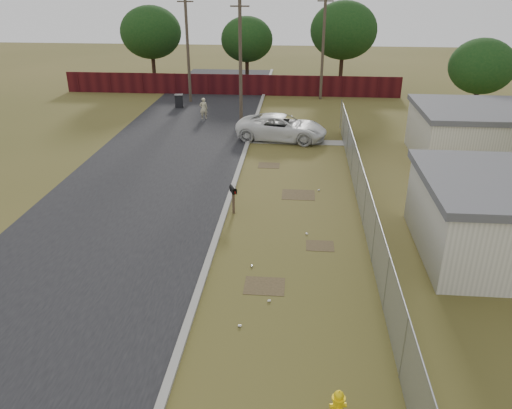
# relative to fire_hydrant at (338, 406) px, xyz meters

# --- Properties ---
(ground) EXTENTS (120.00, 120.00, 0.00)m
(ground) POSITION_rel_fire_hydrant_xyz_m (-1.35, 10.51, -0.42)
(ground) COLOR brown
(ground) RESTS_ON ground
(street) EXTENTS (15.10, 60.00, 0.12)m
(street) POSITION_rel_fire_hydrant_xyz_m (-8.11, 18.56, -0.40)
(street) COLOR black
(street) RESTS_ON ground
(chainlink_fence) EXTENTS (0.10, 27.06, 2.02)m
(chainlink_fence) POSITION_rel_fire_hydrant_xyz_m (1.77, 11.53, 0.38)
(chainlink_fence) COLOR gray
(chainlink_fence) RESTS_ON ground
(privacy_fence) EXTENTS (30.00, 0.12, 1.80)m
(privacy_fence) POSITION_rel_fire_hydrant_xyz_m (-7.35, 35.51, 0.48)
(privacy_fence) COLOR #420E11
(privacy_fence) RESTS_ON ground
(utility_poles) EXTENTS (12.60, 8.24, 9.00)m
(utility_poles) POSITION_rel_fire_hydrant_xyz_m (-5.02, 31.17, 4.27)
(utility_poles) COLOR #4A4031
(utility_poles) RESTS_ON ground
(houses) EXTENTS (9.30, 17.24, 3.10)m
(houses) POSITION_rel_fire_hydrant_xyz_m (8.35, 13.64, 1.14)
(houses) COLOR silver
(houses) RESTS_ON ground
(horizon_trees) EXTENTS (33.32, 31.94, 7.78)m
(horizon_trees) POSITION_rel_fire_hydrant_xyz_m (-0.51, 34.06, 4.21)
(horizon_trees) COLOR #322116
(horizon_trees) RESTS_ON ground
(fire_hydrant) EXTENTS (0.42, 0.43, 0.90)m
(fire_hydrant) POSITION_rel_fire_hydrant_xyz_m (0.00, 0.00, 0.00)
(fire_hydrant) COLOR yellow
(fire_hydrant) RESTS_ON ground
(mailbox) EXTENTS (0.39, 0.56, 1.32)m
(mailbox) POSITION_rel_fire_hydrant_xyz_m (-3.95, 11.18, 0.62)
(mailbox) COLOR brown
(mailbox) RESTS_ON ground
(pickup_truck) EXTENTS (6.13, 3.47, 1.61)m
(pickup_truck) POSITION_rel_fire_hydrant_xyz_m (-2.24, 22.53, 0.38)
(pickup_truck) COLOR silver
(pickup_truck) RESTS_ON ground
(pedestrian) EXTENTS (0.66, 0.52, 1.60)m
(pedestrian) POSITION_rel_fire_hydrant_xyz_m (-8.22, 27.10, 0.38)
(pedestrian) COLOR #C7BC91
(pedestrian) RESTS_ON ground
(trash_bin) EXTENTS (0.81, 0.80, 1.05)m
(trash_bin) POSITION_rel_fire_hydrant_xyz_m (-10.86, 30.46, 0.12)
(trash_bin) COLOR black
(trash_bin) RESTS_ON ground
(scattered_litter) EXTENTS (2.82, 10.94, 0.07)m
(scattered_litter) POSITION_rel_fire_hydrant_xyz_m (-1.62, 7.62, -0.38)
(scattered_litter) COLOR silver
(scattered_litter) RESTS_ON ground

